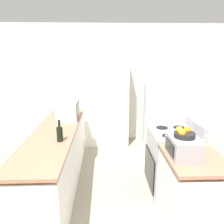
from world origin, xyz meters
TOP-DOWN VIEW (x-y plane):
  - wall_back at (0.00, 3.32)m, footprint 7.00×0.06m
  - counter_left at (-0.84, 1.37)m, footprint 0.60×2.53m
  - counter_right at (0.84, 0.49)m, footprint 0.60×0.79m
  - pantry_cabinet at (-0.08, 3.03)m, footprint 0.95×0.52m
  - stove at (0.86, 1.26)m, footprint 0.66×0.71m
  - refrigerator at (0.88, 2.00)m, footprint 0.72×0.69m
  - microwave at (-0.73, 2.00)m, footprint 0.34×0.52m
  - wine_bottle at (-0.68, 0.97)m, footprint 0.08×0.08m
  - toaster_oven at (0.71, 0.51)m, footprint 0.29×0.41m
  - fruit_bowl at (0.71, 0.52)m, footprint 0.22×0.22m

SIDE VIEW (x-z plane):
  - counter_left at x=-0.84m, z-range -0.02..0.88m
  - counter_right at x=0.84m, z-range -0.02..0.88m
  - stove at x=0.86m, z-range -0.07..0.99m
  - refrigerator at x=0.88m, z-range 0.00..1.82m
  - pantry_cabinet at x=-0.08m, z-range 0.00..1.95m
  - wine_bottle at x=-0.68m, z-range 0.86..1.14m
  - toaster_oven at x=0.71m, z-range 0.90..1.11m
  - microwave at x=-0.73m, z-range 0.90..1.21m
  - fruit_bowl at x=0.71m, z-range 1.10..1.20m
  - wall_back at x=0.00m, z-range 0.00..2.60m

